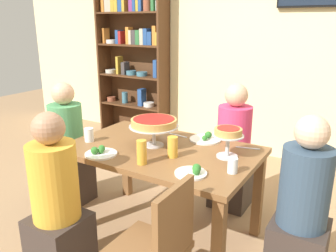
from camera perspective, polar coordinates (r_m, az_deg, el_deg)
ground_plane at (r=2.93m, az=-1.07°, el=-17.40°), size 12.00×12.00×0.00m
rear_partition at (r=4.44m, az=14.66°, el=13.19°), size 8.00×0.12×2.80m
dining_table at (r=2.62m, az=-1.14°, el=-5.74°), size 1.42×0.90×0.74m
bookshelf at (r=5.09m, az=-5.71°, el=11.85°), size 1.10×0.30×2.21m
diner_head_west at (r=3.31m, az=-16.28°, el=-4.27°), size 0.34×0.34×1.15m
diner_far_right at (r=3.17m, az=10.74°, el=-4.86°), size 0.34×0.34×1.15m
diner_head_east at (r=2.35m, az=21.27°, el=-14.03°), size 0.34×0.34×1.15m
diner_near_left at (r=2.37m, az=-17.98°, el=-13.34°), size 0.34×0.34×1.15m
chair_near_right at (r=1.97m, az=-1.91°, el=-19.40°), size 0.40×0.40×0.87m
deep_dish_pizza_stand at (r=2.58m, az=-2.38°, el=0.39°), size 0.38×0.38×0.22m
personal_pizza_stand at (r=2.40m, az=9.97°, el=-1.55°), size 0.22×0.22×0.22m
salad_plate_near_diner at (r=2.77m, az=6.29°, el=-2.10°), size 0.25×0.25×0.07m
salad_plate_far_diner at (r=2.50m, az=-11.23°, el=-4.36°), size 0.23×0.23×0.07m
salad_plate_spare at (r=2.15m, az=4.14°, el=-7.63°), size 0.20×0.20×0.07m
beer_glass_amber_tall at (r=2.40m, az=0.78°, el=-3.51°), size 0.07×0.07×0.15m
beer_glass_amber_short at (r=2.29m, az=-4.40°, el=-4.37°), size 0.07×0.07×0.17m
water_glass_clear_near at (r=2.20m, az=10.71°, el=-6.47°), size 0.06×0.06×0.10m
water_glass_clear_far at (r=2.79m, az=-13.02°, el=-1.44°), size 0.07×0.07×0.11m
water_glass_clear_spare at (r=2.97m, az=-0.58°, el=0.24°), size 0.07×0.07×0.12m
cutlery_fork_near at (r=3.05m, az=-5.27°, el=-0.48°), size 0.18×0.03×0.00m
cutlery_knife_near at (r=2.65m, az=13.15°, el=-3.60°), size 0.18×0.06×0.00m
cutlery_knife_far at (r=2.87m, az=1.65°, el=-1.56°), size 0.18×0.04×0.00m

